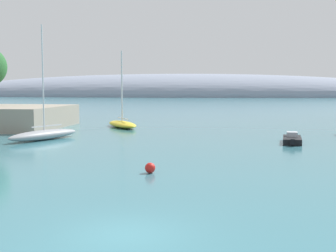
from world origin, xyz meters
TOP-DOWN VIEW (x-y plane):
  - water at (0.00, 0.00)m, footprint 600.00×600.00m
  - distant_ridge at (-26.98, 243.93)m, footprint 311.37×69.16m
  - sailboat_grey_near_shore at (-13.59, 24.82)m, footprint 4.81×8.08m
  - sailboat_yellow_mid_mooring at (-9.34, 38.28)m, footprint 6.10×7.76m
  - motorboat_black_outer at (9.18, 25.51)m, footprint 2.10×4.78m
  - mooring_buoy_red at (-0.97, 10.35)m, footprint 0.60×0.60m

SIDE VIEW (x-z plane):
  - water at x=0.00m, z-range 0.00..0.00m
  - distant_ridge at x=-26.98m, z-range -13.50..13.50m
  - mooring_buoy_red at x=-0.97m, z-range 0.00..0.60m
  - motorboat_black_outer at x=9.18m, z-range -0.15..0.77m
  - sailboat_yellow_mid_mooring at x=-9.34m, z-range -4.21..5.20m
  - sailboat_grey_near_shore at x=-13.59m, z-range -4.80..5.89m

